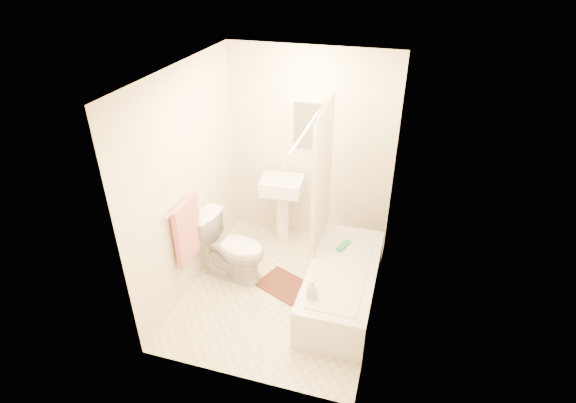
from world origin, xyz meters
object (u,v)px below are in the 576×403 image
(sink, at_px, (282,207))
(bath_mat, at_px, (284,285))
(toilet, at_px, (232,248))
(soap_bottle, at_px, (312,288))
(bathtub, at_px, (342,284))

(sink, bearing_deg, bath_mat, -76.73)
(toilet, height_order, soap_bottle, toilet)
(bath_mat, bearing_deg, soap_bottle, -51.16)
(bathtub, bearing_deg, bath_mat, 175.97)
(bath_mat, bearing_deg, sink, 108.14)
(bathtub, xyz_separation_m, soap_bottle, (-0.21, -0.50, 0.32))
(bathtub, bearing_deg, soap_bottle, -112.73)
(sink, height_order, bath_mat, sink)
(bath_mat, relative_size, soap_bottle, 2.64)
(soap_bottle, bearing_deg, sink, 117.10)
(sink, bearing_deg, bathtub, -49.32)
(sink, xyz_separation_m, soap_bottle, (0.73, -1.42, 0.06))
(toilet, height_order, bath_mat, toilet)
(sink, distance_m, bath_mat, 1.04)
(toilet, relative_size, bathtub, 0.50)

